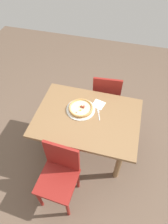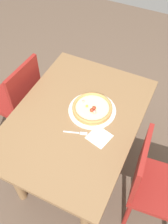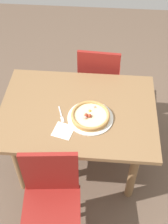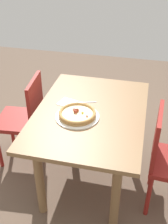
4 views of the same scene
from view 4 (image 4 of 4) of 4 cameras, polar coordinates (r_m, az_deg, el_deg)
ground_plane at (r=2.73m, az=1.13°, el=-12.89°), size 6.00×6.00×0.00m
dining_table at (r=2.32m, az=1.29°, el=-2.24°), size 1.22×0.88×0.74m
chair_far at (r=2.68m, az=-11.99°, el=-1.00°), size 0.44×0.44×0.89m
plate at (r=2.19m, az=-1.37°, el=-0.92°), size 0.35×0.35×0.01m
pizza at (r=2.17m, az=-1.38°, el=-0.36°), size 0.29×0.29×0.05m
fork at (r=2.37m, az=0.21°, el=1.96°), size 0.07×0.16×0.00m
napkin at (r=2.37m, az=-3.46°, el=1.95°), size 0.17×0.17×0.00m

